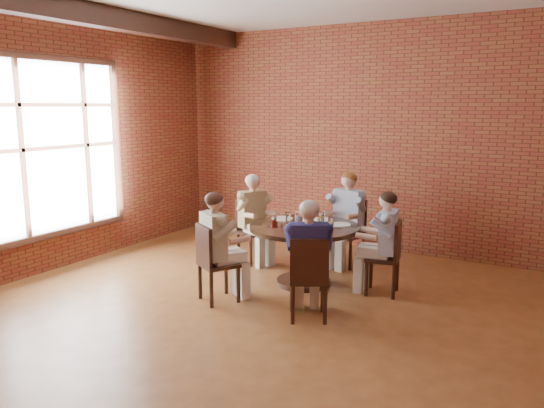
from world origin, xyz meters
The scene contains 29 objects.
floor centered at (0.00, 0.00, 0.00)m, with size 7.00×7.00×0.00m, color #94592D.
wall_back centered at (0.00, 3.50, 1.70)m, with size 7.00×7.00×0.00m, color brown.
wall_left centered at (-3.25, 0.00, 1.70)m, with size 7.00×7.00×0.00m, color brown.
ceiling_beam centered at (-2.45, 0.00, 3.27)m, with size 0.22×6.90×0.26m, color black.
window centered at (-3.18, 0.40, 1.65)m, with size 0.10×2.16×2.36m.
dining_table centered at (-0.03, 1.45, 0.53)m, with size 1.35×1.35×0.75m.
chair_a centered at (0.99, 1.63, 0.48)m, with size 0.43×0.43×0.88m.
diner_a centered at (0.92, 1.62, 0.61)m, with size 0.46×0.57×1.22m, color #3B639B, non-canonical shape.
chair_b centered at (0.12, 2.55, 0.50)m, with size 0.46×0.46×0.92m.
diner_b centered at (0.11, 2.47, 0.65)m, with size 0.51×0.62×1.30m, color #8D9AB4, non-canonical shape.
chair_c centered at (-1.13, 1.98, 0.49)m, with size 0.51×0.51×0.89m.
diner_c centered at (-1.06, 1.94, 0.62)m, with size 0.48×0.59×1.25m, color brown, non-canonical shape.
chair_d centered at (-0.65, 0.40, 0.49)m, with size 0.53×0.53×0.89m.
diner_d centered at (-0.61, 0.46, 0.63)m, with size 0.48×0.59×1.25m, color tan, non-canonical shape.
chair_e centered at (0.53, 0.45, 0.49)m, with size 0.53×0.53×0.89m.
diner_e centered at (0.49, 0.52, 0.63)m, with size 0.48×0.59×1.26m, color #1D1D51, non-canonical shape.
plate_a centered at (0.35, 1.68, 0.76)m, with size 0.26×0.26×0.01m, color white.
plate_b centered at (0.04, 1.86, 0.76)m, with size 0.26×0.26×0.01m, color white.
plate_c centered at (-0.44, 1.64, 0.76)m, with size 0.26×0.26×0.01m, color white.
plate_d centered at (0.26, 1.02, 0.76)m, with size 0.26×0.26×0.01m, color white.
glass_a centered at (0.33, 1.43, 0.82)m, with size 0.07×0.07×0.14m, color white.
glass_b centered at (0.10, 1.67, 0.82)m, with size 0.07×0.07×0.14m, color white.
glass_c centered at (-0.14, 1.85, 0.82)m, with size 0.07×0.07×0.14m, color white.
glass_d centered at (-0.16, 1.53, 0.82)m, with size 0.07×0.07×0.14m, color white.
glass_e centered at (-0.25, 1.45, 0.82)m, with size 0.07×0.07×0.14m, color white.
glass_f centered at (-0.30, 1.18, 0.82)m, with size 0.07×0.07×0.14m, color white.
glass_g centered at (0.04, 1.33, 0.82)m, with size 0.07×0.07×0.14m, color white.
glass_h centered at (0.21, 1.38, 0.82)m, with size 0.07×0.07×0.14m, color white.
smartphone centered at (0.33, 1.02, 0.75)m, with size 0.07×0.14×0.01m, color black.
Camera 1 is at (2.80, -4.21, 2.19)m, focal length 35.00 mm.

